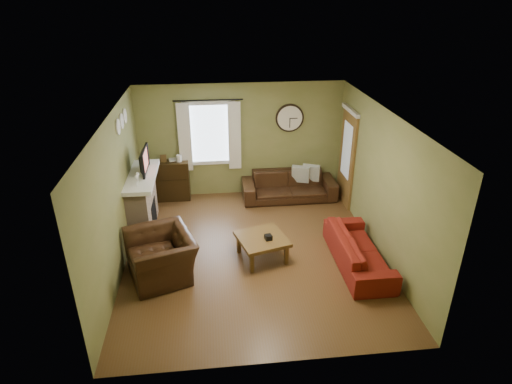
{
  "coord_description": "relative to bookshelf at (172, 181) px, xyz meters",
  "views": [
    {
      "loc": [
        -0.68,
        -6.63,
        4.47
      ],
      "look_at": [
        0.1,
        0.4,
        1.05
      ],
      "focal_mm": 30.0,
      "sensor_mm": 36.0,
      "label": 1
    }
  ],
  "objects": [
    {
      "name": "pillow_left",
      "position": [
        3.2,
        -0.1,
        0.09
      ],
      "size": [
        0.41,
        0.27,
        0.39
      ],
      "primitive_type": "cube",
      "rotation": [
        0.0,
        0.0,
        -0.42
      ],
      "color": "#AAB3AE",
      "rests_on": "sofa_brown"
    },
    {
      "name": "tv_screen",
      "position": [
        -0.37,
        -1.11,
        0.95
      ],
      "size": [
        0.02,
        0.62,
        0.36
      ],
      "primitive_type": "cube",
      "color": "#994C3F",
      "rests_on": "mantel"
    },
    {
      "name": "floor",
      "position": [
        1.6,
        -2.41,
        -0.46
      ],
      "size": [
        4.6,
        5.2,
        0.0
      ],
      "primitive_type": "cube",
      "color": "brown",
      "rests_on": "ground"
    },
    {
      "name": "wine_glass_b",
      "position": [
        -0.45,
        -1.65,
        0.82
      ],
      "size": [
        0.07,
        0.07,
        0.21
      ],
      "primitive_type": null,
      "color": "white",
      "rests_on": "mantel"
    },
    {
      "name": "door",
      "position": [
        3.87,
        -0.56,
        0.59
      ],
      "size": [
        0.05,
        0.9,
        2.1
      ],
      "primitive_type": "cube",
      "color": "brown",
      "rests_on": "floor"
    },
    {
      "name": "wall_front",
      "position": [
        1.6,
        -5.01,
        0.84
      ],
      "size": [
        4.6,
        0.0,
        2.6
      ],
      "primitive_type": "cube",
      "color": "olive",
      "rests_on": "ground"
    },
    {
      "name": "window_pane",
      "position": [
        0.9,
        0.17,
        1.04
      ],
      "size": [
        1.0,
        0.02,
        1.3
      ],
      "primitive_type": null,
      "color": "silver",
      "rests_on": "wall_back"
    },
    {
      "name": "mantel",
      "position": [
        -0.47,
        -1.26,
        0.68
      ],
      "size": [
        0.58,
        1.6,
        0.08
      ],
      "primitive_type": "cube",
      "color": "white",
      "rests_on": "fireplace"
    },
    {
      "name": "pillow_right",
      "position": [
        2.95,
        -0.15,
        0.09
      ],
      "size": [
        0.42,
        0.25,
        0.4
      ],
      "primitive_type": "cube",
      "rotation": [
        0.0,
        0.0,
        -0.34
      ],
      "color": "#AAB3AE",
      "rests_on": "sofa_brown"
    },
    {
      "name": "tissue_box",
      "position": [
        1.85,
        -2.69,
        -0.06
      ],
      "size": [
        0.14,
        0.14,
        0.09
      ],
      "primitive_type": "cube",
      "rotation": [
        0.0,
        0.0,
        0.22
      ],
      "color": "black",
      "rests_on": "coffee_table"
    },
    {
      "name": "tv",
      "position": [
        -0.45,
        -1.11,
        0.89
      ],
      "size": [
        0.08,
        0.6,
        0.35
      ],
      "primitive_type": "imported",
      "rotation": [
        0.0,
        0.0,
        1.57
      ],
      "color": "black",
      "rests_on": "mantel"
    },
    {
      "name": "bookshelf",
      "position": [
        0.0,
        0.0,
        0.0
      ],
      "size": [
        0.78,
        0.33,
        0.92
      ],
      "primitive_type": null,
      "color": "black",
      "rests_on": "floor"
    },
    {
      "name": "firebox",
      "position": [
        -0.31,
        -1.26,
        -0.16
      ],
      "size": [
        0.04,
        0.6,
        0.55
      ],
      "primitive_type": "cube",
      "color": "black",
      "rests_on": "fireplace"
    },
    {
      "name": "fireplace",
      "position": [
        -0.5,
        -1.26,
        0.09
      ],
      "size": [
        0.4,
        1.4,
        1.1
      ],
      "primitive_type": "cube",
      "color": "tan",
      "rests_on": "floor"
    },
    {
      "name": "wine_glass_a",
      "position": [
        -0.45,
        -1.8,
        0.83
      ],
      "size": [
        0.08,
        0.08,
        0.22
      ],
      "primitive_type": null,
      "color": "white",
      "rests_on": "mantel"
    },
    {
      "name": "armchair",
      "position": [
        -0.0,
        -2.9,
        -0.08
      ],
      "size": [
        1.35,
        1.44,
        0.76
      ],
      "primitive_type": "imported",
      "rotation": [
        0.0,
        0.0,
        -1.24
      ],
      "color": "black",
      "rests_on": "floor"
    },
    {
      "name": "ceiling",
      "position": [
        1.6,
        -2.41,
        2.14
      ],
      "size": [
        4.6,
        5.2,
        0.0
      ],
      "primitive_type": "cube",
      "color": "white",
      "rests_on": "ground"
    },
    {
      "name": "medallion_left",
      "position": [
        -0.68,
        -1.61,
        1.79
      ],
      "size": [
        0.28,
        0.28,
        0.03
      ],
      "primitive_type": "cylinder",
      "color": "white",
      "rests_on": "wall_left"
    },
    {
      "name": "sofa_red",
      "position": [
        3.41,
        -2.97,
        -0.18
      ],
      "size": [
        0.76,
        1.95,
        0.57
      ],
      "primitive_type": "imported",
      "rotation": [
        0.0,
        0.0,
        1.57
      ],
      "color": "maroon",
      "rests_on": "floor"
    },
    {
      "name": "wall_left",
      "position": [
        -0.7,
        -2.41,
        0.84
      ],
      "size": [
        0.0,
        5.2,
        2.6
      ],
      "primitive_type": "cube",
      "color": "olive",
      "rests_on": "ground"
    },
    {
      "name": "curtain_rod",
      "position": [
        0.9,
        0.07,
        1.81
      ],
      "size": [
        0.03,
        0.03,
        1.5
      ],
      "primitive_type": "cylinder",
      "color": "black",
      "rests_on": "wall_back"
    },
    {
      "name": "wall_right",
      "position": [
        3.9,
        -2.41,
        0.84
      ],
      "size": [
        0.0,
        5.2,
        2.6
      ],
      "primitive_type": "cube",
      "color": "olive",
      "rests_on": "ground"
    },
    {
      "name": "book",
      "position": [
        -0.04,
        0.08,
        0.5
      ],
      "size": [
        0.21,
        0.26,
        0.02
      ],
      "primitive_type": "imported",
      "rotation": [
        0.0,
        0.0,
        0.17
      ],
      "color": "brown",
      "rests_on": "bookshelf"
    },
    {
      "name": "medallion_right",
      "position": [
        -0.68,
        -0.91,
        1.79
      ],
      "size": [
        0.28,
        0.28,
        0.03
      ],
      "primitive_type": "cylinder",
      "color": "white",
      "rests_on": "wall_left"
    },
    {
      "name": "curtain_right",
      "position": [
        1.45,
        0.07,
        0.99
      ],
      "size": [
        0.28,
        0.04,
        1.55
      ],
      "primitive_type": "cube",
      "color": "silver",
      "rests_on": "wall_back"
    },
    {
      "name": "coffee_table",
      "position": [
        1.75,
        -2.6,
        -0.24
      ],
      "size": [
        1.01,
        1.01,
        0.44
      ],
      "primitive_type": null,
      "rotation": [
        0.0,
        0.0,
        0.27
      ],
      "color": "brown",
      "rests_on": "floor"
    },
    {
      "name": "sofa_brown",
      "position": [
        2.66,
        -0.25,
        -0.15
      ],
      "size": [
        2.13,
        0.83,
        0.62
      ],
      "primitive_type": "imported",
      "color": "black",
      "rests_on": "floor"
    },
    {
      "name": "wall_back",
      "position": [
        1.6,
        0.19,
        0.84
      ],
      "size": [
        4.6,
        0.0,
        2.6
      ],
      "primitive_type": "cube",
      "color": "olive",
      "rests_on": "ground"
    },
    {
      "name": "curtain_left",
      "position": [
        0.35,
        0.07,
        0.99
      ],
      "size": [
        0.28,
        0.04,
        1.55
      ],
      "primitive_type": "cube",
      "color": "silver",
      "rests_on": "wall_back"
    },
    {
      "name": "medallion_mid",
      "position": [
        -0.68,
        -1.26,
        1.79
      ],
      "size": [
        0.28,
        0.28,
        0.03
      ],
      "primitive_type": "cylinder",
      "color": "white",
      "rests_on": "wall_left"
    },
    {
      "name": "wall_clock",
      "position": [
        2.7,
        0.14,
        1.34
      ],
      "size": [
        0.64,
        0.06,
        0.64
      ],
      "primitive_type": null,
      "color": "white",
      "rests_on": "wall_back"
    }
  ]
}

